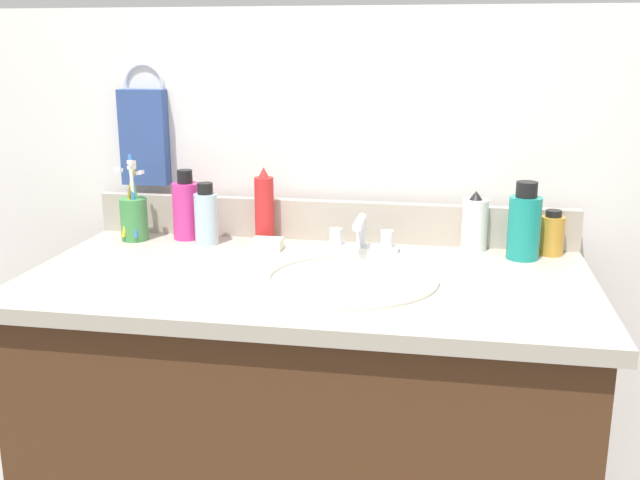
% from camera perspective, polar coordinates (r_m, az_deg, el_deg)
% --- Properties ---
extents(vanity_cabinet, '(1.04, 0.51, 0.76)m').
position_cam_1_polar(vanity_cabinet, '(1.60, -0.90, -16.82)').
color(vanity_cabinet, '#4C2D19').
rests_on(vanity_cabinet, ground_plane).
extents(countertop, '(1.09, 0.56, 0.03)m').
position_cam_1_polar(countertop, '(1.43, -0.97, -3.23)').
color(countertop, '#B2A899').
rests_on(countertop, vanity_cabinet).
extents(backsplash, '(1.09, 0.02, 0.09)m').
position_cam_1_polar(backsplash, '(1.67, 0.78, 1.52)').
color(backsplash, '#B2A899').
rests_on(backsplash, countertop).
extents(back_wall, '(2.19, 0.04, 1.30)m').
position_cam_1_polar(back_wall, '(1.78, 1.09, -3.83)').
color(back_wall, white).
rests_on(back_wall, ground_plane).
extents(towel_ring, '(0.10, 0.01, 0.10)m').
position_cam_1_polar(towel_ring, '(1.79, -13.42, 11.60)').
color(towel_ring, silver).
extents(hand_towel, '(0.11, 0.04, 0.22)m').
position_cam_1_polar(hand_towel, '(1.78, -13.42, 7.71)').
color(hand_towel, '#334C8C').
extents(sink_basin, '(0.34, 0.34, 0.11)m').
position_cam_1_polar(sink_basin, '(1.41, 2.17, -4.22)').
color(sink_basin, white).
rests_on(sink_basin, countertop).
extents(faucet, '(0.16, 0.10, 0.08)m').
position_cam_1_polar(faucet, '(1.57, 3.18, 0.05)').
color(faucet, silver).
rests_on(faucet, countertop).
extents(bottle_mouthwash_teal, '(0.07, 0.07, 0.16)m').
position_cam_1_polar(bottle_mouthwash_teal, '(1.57, 15.49, 1.16)').
color(bottle_mouthwash_teal, teal).
rests_on(bottle_mouthwash_teal, countertop).
extents(bottle_gel_clear, '(0.05, 0.05, 0.14)m').
position_cam_1_polar(bottle_gel_clear, '(1.65, -8.78, 1.81)').
color(bottle_gel_clear, silver).
rests_on(bottle_gel_clear, countertop).
extents(bottle_soap_pink, '(0.06, 0.06, 0.16)m').
position_cam_1_polar(bottle_soap_pink, '(1.70, -10.28, 2.39)').
color(bottle_soap_pink, '#D8338C').
rests_on(bottle_soap_pink, countertop).
extents(bottle_oil_amber, '(0.05, 0.05, 0.10)m').
position_cam_1_polar(bottle_oil_amber, '(1.62, 17.47, 0.43)').
color(bottle_oil_amber, gold).
rests_on(bottle_oil_amber, countertop).
extents(bottle_lotion_white, '(0.06, 0.06, 0.13)m').
position_cam_1_polar(bottle_lotion_white, '(1.62, 11.85, 1.25)').
color(bottle_lotion_white, white).
rests_on(bottle_lotion_white, countertop).
extents(bottle_spray_red, '(0.04, 0.04, 0.17)m').
position_cam_1_polar(bottle_spray_red, '(1.65, -4.32, 2.50)').
color(bottle_spray_red, red).
rests_on(bottle_spray_red, countertop).
extents(cup_green, '(0.06, 0.07, 0.20)m').
position_cam_1_polar(cup_green, '(1.72, -14.17, 1.80)').
color(cup_green, '#3F8C47').
rests_on(cup_green, countertop).
extents(soap_bar, '(0.06, 0.04, 0.02)m').
position_cam_1_polar(soap_bar, '(1.60, -4.08, -0.31)').
color(soap_bar, white).
rests_on(soap_bar, countertop).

